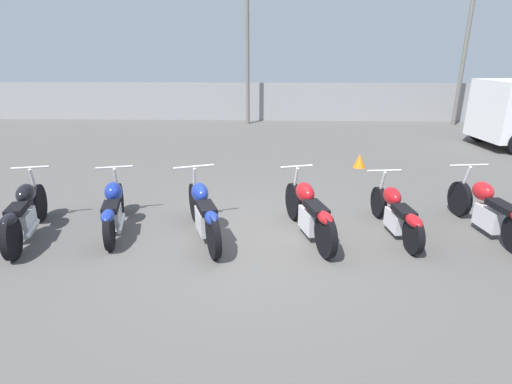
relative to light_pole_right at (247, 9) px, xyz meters
name	(u,v)px	position (x,y,z in m)	size (l,w,h in m)	color
ground_plane	(255,240)	(0.77, -11.29, -4.52)	(60.00, 60.00, 0.00)	#514F4C
fence_back	(266,102)	(0.77, 0.88, -3.70)	(40.00, 0.04, 1.64)	gray
light_pole_right	(247,9)	(0.00, 0.00, 0.00)	(0.70, 0.35, 7.67)	slate
motorcycle_slot_0	(25,213)	(-2.93, -11.35, -4.08)	(0.80, 2.09, 1.03)	black
motorcycle_slot_1	(114,208)	(-1.62, -11.01, -4.11)	(0.80, 2.01, 0.95)	black
motorcycle_slot_2	(203,212)	(-0.07, -11.22, -4.07)	(1.00, 2.06, 1.04)	black
motorcycle_slot_3	(309,211)	(1.64, -11.11, -4.07)	(0.80, 2.09, 1.03)	black
motorcycle_slot_4	(396,213)	(3.08, -10.97, -4.13)	(0.61, 2.00, 0.93)	black
motorcycle_slot_5	(489,210)	(4.62, -10.89, -4.09)	(0.71, 2.18, 1.01)	black
traffic_cone_near	(359,161)	(3.35, -6.83, -4.34)	(0.32, 0.32, 0.36)	orange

